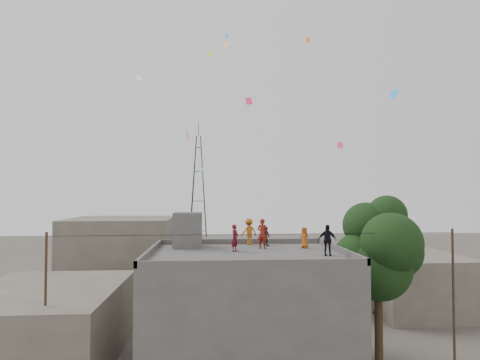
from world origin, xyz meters
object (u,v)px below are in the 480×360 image
at_px(tree, 380,250).
at_px(person_dark_adult, 327,240).
at_px(person_red_adult, 262,234).
at_px(stair_head_box, 188,230).
at_px(transmission_tower, 198,195).

xyz_separation_m(tree, person_dark_adult, (-3.42, -1.72, 0.77)).
bearing_deg(person_red_adult, person_dark_adult, 163.71).
relative_size(person_red_adult, person_dark_adult, 1.09).
bearing_deg(stair_head_box, person_red_adult, -11.99).
relative_size(tree, person_dark_adult, 5.90).
bearing_deg(tree, person_dark_adult, -153.36).
bearing_deg(transmission_tower, person_red_adult, -82.51).
bearing_deg(transmission_tower, stair_head_box, -88.77).
relative_size(stair_head_box, person_red_adult, 1.19).
bearing_deg(stair_head_box, tree, -10.74).
xyz_separation_m(transmission_tower, person_dark_adult, (7.94, -41.12, -2.20)).
distance_m(person_red_adult, person_dark_adult, 4.05).
bearing_deg(tree, transmission_tower, 106.09).
xyz_separation_m(person_red_adult, person_dark_adult, (2.90, -2.82, -0.07)).
distance_m(stair_head_box, person_dark_adult, 8.06).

